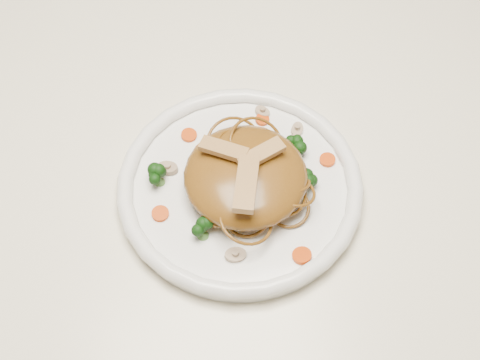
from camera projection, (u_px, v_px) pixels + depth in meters
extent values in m
plane|color=#52301C|center=(223.00, 359.00, 1.48)|extent=(4.00, 4.00, 0.00)
cube|color=white|center=(210.00, 178.00, 0.86)|extent=(1.20, 0.80, 0.04)
cylinder|color=brown|center=(439.00, 102.00, 1.42)|extent=(0.06, 0.06, 0.71)
cylinder|color=white|center=(240.00, 190.00, 0.82)|extent=(0.39, 0.39, 0.02)
ellipsoid|color=brown|center=(246.00, 176.00, 0.79)|extent=(0.16, 0.16, 0.05)
cube|color=tan|center=(261.00, 154.00, 0.77)|extent=(0.06, 0.04, 0.01)
cube|color=tan|center=(224.00, 149.00, 0.77)|extent=(0.06, 0.05, 0.01)
cube|color=tan|center=(246.00, 184.00, 0.75)|extent=(0.04, 0.08, 0.01)
cylinder|color=#C74B07|center=(262.00, 120.00, 0.87)|extent=(0.02, 0.02, 0.00)
cylinder|color=#C74B07|center=(160.00, 214.00, 0.79)|extent=(0.03, 0.03, 0.00)
cylinder|color=#C74B07|center=(327.00, 160.00, 0.83)|extent=(0.02, 0.02, 0.00)
cylinder|color=#C74B07|center=(189.00, 135.00, 0.85)|extent=(0.02, 0.02, 0.00)
cylinder|color=#C74B07|center=(302.00, 256.00, 0.76)|extent=(0.03, 0.03, 0.00)
cylinder|color=#B9A88B|center=(235.00, 255.00, 0.76)|extent=(0.03, 0.03, 0.01)
cylinder|color=#B9A88B|center=(297.00, 130.00, 0.86)|extent=(0.03, 0.03, 0.01)
cylinder|color=#B9A88B|center=(168.00, 168.00, 0.83)|extent=(0.04, 0.04, 0.01)
cylinder|color=#B9A88B|center=(262.00, 112.00, 0.87)|extent=(0.03, 0.03, 0.01)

